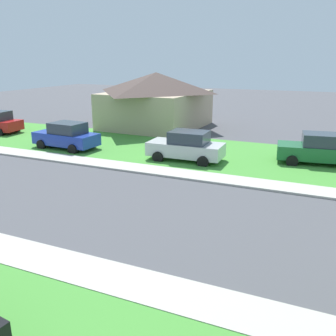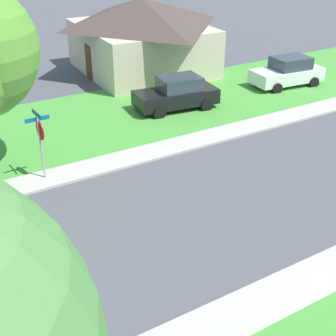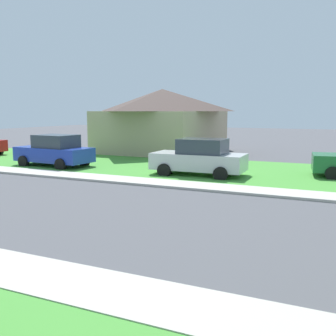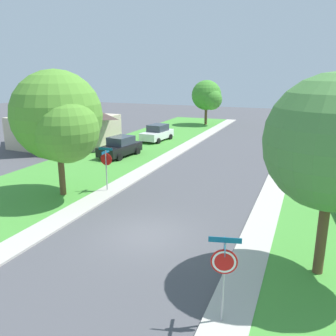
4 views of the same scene
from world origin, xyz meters
TOP-DOWN VIEW (x-y plane):
  - sidewalk_east at (4.70, 12.00)m, footprint 1.40×56.00m
  - lawn_east at (9.40, 12.00)m, footprint 8.00×56.00m
  - sidewalk_west at (-4.70, 12.00)m, footprint 1.40×56.00m
  - car_green_behind_trees at (9.54, 6.00)m, footprint 2.45×4.50m
  - car_silver_near_corner at (7.26, 12.97)m, footprint 2.10×4.33m
  - car_blue_far_down_street at (6.88, 21.15)m, footprint 2.27×4.42m
  - house_right_setback at (16.56, 19.28)m, footprint 9.30×8.14m

SIDE VIEW (x-z plane):
  - lawn_east at x=9.40m, z-range 0.00..0.08m
  - sidewalk_east at x=4.70m, z-range 0.00..0.10m
  - sidewalk_west at x=-4.70m, z-range 0.00..0.10m
  - car_green_behind_trees at x=9.54m, z-range -0.01..1.75m
  - car_silver_near_corner at x=7.26m, z-range -0.01..1.75m
  - car_blue_far_down_street at x=6.88m, z-range -0.01..1.75m
  - house_right_setback at x=16.56m, z-range 0.08..4.68m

